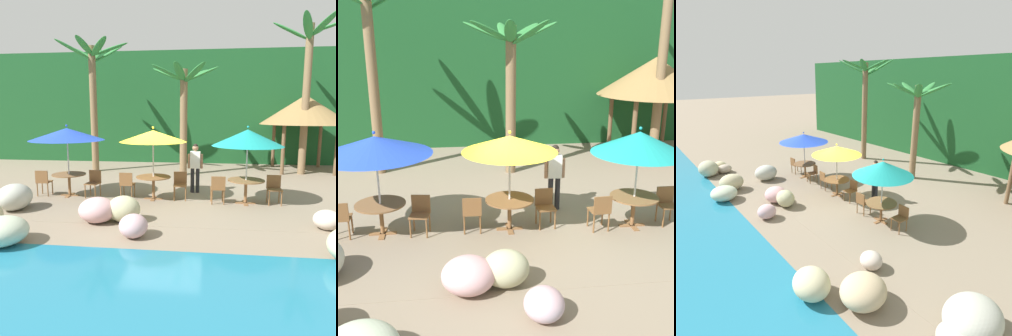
# 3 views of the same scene
# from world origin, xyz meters

# --- Properties ---
(ground_plane) EXTENTS (120.00, 120.00, 0.00)m
(ground_plane) POSITION_xyz_m (0.00, 0.00, 0.00)
(ground_plane) COLOR gray
(terrace_deck) EXTENTS (18.00, 5.20, 0.01)m
(terrace_deck) POSITION_xyz_m (0.00, 0.00, 0.00)
(terrace_deck) COLOR gray
(terrace_deck) RESTS_ON ground
(foliage_backdrop) EXTENTS (28.00, 2.40, 6.00)m
(foliage_backdrop) POSITION_xyz_m (0.00, 9.00, 3.00)
(foliage_backdrop) COLOR #194C23
(foliage_backdrop) RESTS_ON ground
(rock_seawall) EXTENTS (15.97, 3.48, 0.82)m
(rock_seawall) POSITION_xyz_m (0.37, -2.97, 0.34)
(rock_seawall) COLOR #C9A2A8
(rock_seawall) RESTS_ON ground
(umbrella_blue) EXTENTS (2.41, 2.41, 2.36)m
(umbrella_blue) POSITION_xyz_m (-3.16, 0.04, 2.05)
(umbrella_blue) COLOR silver
(umbrella_blue) RESTS_ON ground
(dining_table_blue) EXTENTS (1.10, 1.10, 0.74)m
(dining_table_blue) POSITION_xyz_m (-3.16, 0.04, 0.61)
(dining_table_blue) COLOR brown
(dining_table_blue) RESTS_ON ground
(chair_blue_seaward) EXTENTS (0.48, 0.48, 0.87)m
(chair_blue_seaward) POSITION_xyz_m (-2.31, 0.01, 0.51)
(chair_blue_seaward) COLOR brown
(chair_blue_seaward) RESTS_ON ground
(chair_blue_inland) EXTENTS (0.44, 0.45, 0.87)m
(chair_blue_inland) POSITION_xyz_m (-4.01, -0.09, 0.51)
(chair_blue_inland) COLOR brown
(chair_blue_inland) RESTS_ON ground
(umbrella_yellow) EXTENTS (2.10, 2.10, 2.32)m
(umbrella_yellow) POSITION_xyz_m (-0.31, -0.06, 2.02)
(umbrella_yellow) COLOR silver
(umbrella_yellow) RESTS_ON ground
(dining_table_yellow) EXTENTS (1.10, 1.10, 0.74)m
(dining_table_yellow) POSITION_xyz_m (-0.31, -0.06, 0.61)
(dining_table_yellow) COLOR brown
(dining_table_yellow) RESTS_ON ground
(chair_yellow_seaward) EXTENTS (0.44, 0.45, 0.87)m
(chair_yellow_seaward) POSITION_xyz_m (0.53, 0.07, 0.51)
(chair_yellow_seaward) COLOR brown
(chair_yellow_seaward) RESTS_ON ground
(chair_yellow_inland) EXTENTS (0.43, 0.44, 0.87)m
(chair_yellow_inland) POSITION_xyz_m (-1.16, -0.13, 0.51)
(chair_yellow_inland) COLOR brown
(chair_yellow_inland) RESTS_ON ground
(umbrella_teal) EXTENTS (2.11, 2.11, 2.36)m
(umbrella_teal) POSITION_xyz_m (2.55, -0.24, 2.01)
(umbrella_teal) COLOR silver
(umbrella_teal) RESTS_ON ground
(dining_table_teal) EXTENTS (1.10, 1.10, 0.74)m
(dining_table_teal) POSITION_xyz_m (2.55, -0.24, 0.61)
(dining_table_teal) COLOR brown
(dining_table_teal) RESTS_ON ground
(chair_teal_seaward) EXTENTS (0.42, 0.43, 0.87)m
(chair_teal_seaward) POSITION_xyz_m (3.40, -0.15, 0.51)
(chair_teal_seaward) COLOR brown
(chair_teal_seaward) RESTS_ON ground
(chair_teal_inland) EXTENTS (0.45, 0.46, 0.87)m
(chair_teal_inland) POSITION_xyz_m (1.71, -0.39, 0.51)
(chair_teal_inland) COLOR brown
(chair_teal_inland) RESTS_ON ground
(palm_tree_nearest) EXTENTS (3.14, 3.30, 5.92)m
(palm_tree_nearest) POSITION_xyz_m (-3.86, 4.74, 4.09)
(palm_tree_nearest) COLOR brown
(palm_tree_nearest) RESTS_ON ground
(palm_tree_second) EXTENTS (3.01, 3.04, 4.74)m
(palm_tree_second) POSITION_xyz_m (0.32, 4.27, 3.33)
(palm_tree_second) COLOR brown
(palm_tree_second) RESTS_ON ground
(palm_tree_third) EXTENTS (3.19, 2.97, 6.65)m
(palm_tree_third) POSITION_xyz_m (5.59, 5.10, 4.40)
(palm_tree_third) COLOR brown
(palm_tree_third) RESTS_ON ground
(palapa_hut) EXTENTS (4.11, 4.11, 3.55)m
(palapa_hut) POSITION_xyz_m (5.83, 6.00, 2.86)
(palapa_hut) COLOR brown
(palapa_hut) RESTS_ON ground
(waiter_in_white) EXTENTS (0.52, 0.23, 1.70)m
(waiter_in_white) POSITION_xyz_m (0.97, 0.99, 0.99)
(waiter_in_white) COLOR #232328
(waiter_in_white) RESTS_ON ground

